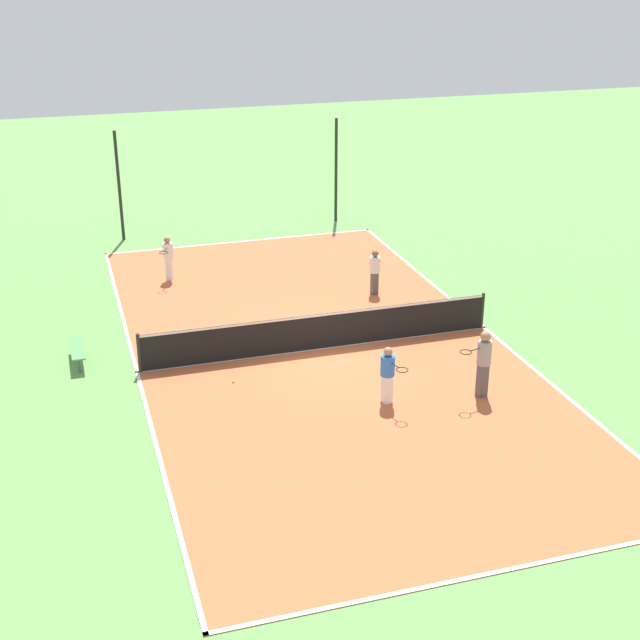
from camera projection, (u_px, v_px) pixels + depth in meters
ground_plane at (320, 349)px, 25.31m from camera, size 80.00×80.00×0.00m
court_surface at (320, 349)px, 25.30m from camera, size 10.40×20.64×0.02m
tennis_net at (320, 330)px, 25.08m from camera, size 10.20×0.10×1.10m
bench at (77, 349)px, 24.36m from camera, size 0.36×1.58×0.45m
player_far_white at (375, 269)px, 28.91m from camera, size 0.36×0.36×1.49m
player_baseline_gray at (484, 359)px, 22.25m from camera, size 0.98×0.53×1.79m
player_near_blue at (388, 372)px, 22.00m from camera, size 0.55×0.98×1.51m
player_near_white at (168, 255)px, 30.10m from camera, size 0.63×0.99×1.54m
tennis_ball_left_sideline at (333, 320)px, 27.11m from camera, size 0.07×0.07×0.07m
tennis_ball_near_net at (233, 381)px, 23.33m from camera, size 0.07×0.07×0.07m
fence_post_back_left at (119, 186)px, 33.79m from camera, size 0.12×0.12×4.23m
fence_post_back_right at (336, 171)px, 36.12m from camera, size 0.12×0.12×4.23m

